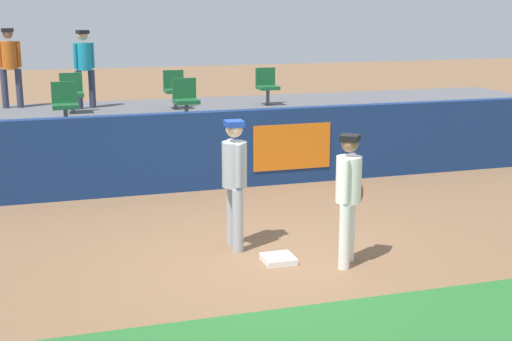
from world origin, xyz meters
The scene contains 13 objects.
ground_plane centered at (0.00, 0.00, 0.00)m, with size 60.00×60.00×0.00m, color brown.
first_base centered at (0.07, -0.17, 0.04)m, with size 0.40×0.40×0.08m, color white.
player_fielder_home centered at (0.89, -0.50, 0.98)m, with size 0.52×0.45×1.70m.
player_runner_visitor centered at (-0.33, 0.53, 1.03)m, with size 0.34×0.50×1.77m.
field_wall centered at (0.01, 3.78, 0.71)m, with size 18.00×0.26×1.42m.
bleacher_platform centered at (0.00, 6.36, 0.51)m, with size 18.00×4.80×1.02m, color #59595E.
seat_front_left centered at (-2.33, 5.23, 1.50)m, with size 0.47×0.44×0.84m.
seat_back_center centered at (0.08, 7.03, 1.50)m, with size 0.45×0.44×0.84m.
seat_front_center centered at (-0.04, 5.23, 1.50)m, with size 0.47×0.44×0.84m.
seat_back_left centered at (-2.12, 7.03, 1.50)m, with size 0.47×0.44×0.84m.
seat_back_right centered at (2.22, 7.03, 1.50)m, with size 0.46×0.44×0.84m.
spectator_hooded centered at (-3.36, 8.21, 2.04)m, with size 0.49×0.36×1.75m.
spectator_capped centered at (-1.79, 7.66, 2.01)m, with size 0.46×0.41×1.71m.
Camera 1 is at (-2.75, -8.37, 3.26)m, focal length 49.49 mm.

